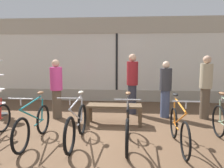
{
  "coord_description": "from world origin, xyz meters",
  "views": [
    {
      "loc": [
        0.55,
        -4.48,
        1.78
      ],
      "look_at": [
        0.0,
        1.8,
        0.95
      ],
      "focal_mm": 35.0,
      "sensor_mm": 36.0,
      "label": 1
    }
  ],
  "objects": [
    {
      "name": "customer_near_bench",
      "position": [
        2.63,
        1.76,
        0.94
      ],
      "size": [
        0.34,
        0.34,
        1.77
      ],
      "color": "brown",
      "rests_on": "ground_plane"
    },
    {
      "name": "customer_by_window",
      "position": [
        1.54,
        1.8,
        0.85
      ],
      "size": [
        0.4,
        0.4,
        1.62
      ],
      "color": "#424C6B",
      "rests_on": "ground_plane"
    },
    {
      "name": "bicycle_center_left",
      "position": [
        -0.54,
        -0.27,
        0.38
      ],
      "size": [
        0.46,
        1.71,
        1.03
      ],
      "color": "black",
      "rests_on": "ground_plane"
    },
    {
      "name": "bicycle_right",
      "position": [
        1.48,
        -0.3,
        0.38
      ],
      "size": [
        0.46,
        1.7,
        1.02
      ],
      "color": "black",
      "rests_on": "ground_plane"
    },
    {
      "name": "bicycle_center_right",
      "position": [
        0.49,
        -0.28,
        0.38
      ],
      "size": [
        0.46,
        1.72,
        1.03
      ],
      "color": "black",
      "rests_on": "ground_plane"
    },
    {
      "name": "bicycle_left",
      "position": [
        -1.43,
        -0.32,
        0.37
      ],
      "size": [
        0.46,
        1.69,
        1.02
      ],
      "color": "black",
      "rests_on": "ground_plane"
    },
    {
      "name": "customer_near_rack",
      "position": [
        -1.54,
        1.42,
        0.87
      ],
      "size": [
        0.41,
        0.41,
        1.66
      ],
      "color": "brown",
      "rests_on": "ground_plane"
    },
    {
      "name": "shop_back_wall",
      "position": [
        0.0,
        3.91,
        1.64
      ],
      "size": [
        12.0,
        0.08,
        3.2
      ],
      "color": "#B2A893",
      "rests_on": "ground_plane"
    },
    {
      "name": "display_bench",
      "position": [
        0.13,
        1.01,
        0.42
      ],
      "size": [
        1.4,
        0.44,
        0.52
      ],
      "color": "brown",
      "rests_on": "ground_plane"
    },
    {
      "name": "ground_plane",
      "position": [
        0.0,
        0.0,
        0.0
      ],
      "size": [
        24.0,
        24.0,
        0.0
      ],
      "primitive_type": "plane",
      "color": "brown"
    },
    {
      "name": "customer_mid_floor",
      "position": [
        0.59,
        2.11,
        0.97
      ],
      "size": [
        0.48,
        0.48,
        1.82
      ],
      "color": "#2D2D38",
      "rests_on": "ground_plane"
    }
  ]
}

